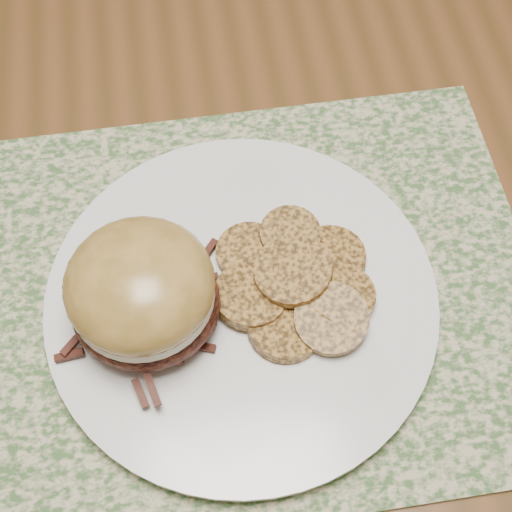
{
  "coord_description": "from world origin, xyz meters",
  "views": [
    {
      "loc": [
        -0.13,
        -0.48,
        1.22
      ],
      "look_at": [
        -0.09,
        -0.25,
        0.79
      ],
      "focal_mm": 50.0,
      "sensor_mm": 36.0,
      "label": 1
    }
  ],
  "objects": [
    {
      "name": "ground",
      "position": [
        0.0,
        0.0,
        0.0
      ],
      "size": [
        3.5,
        3.5,
        0.0
      ],
      "primitive_type": "plane",
      "color": "#56321D",
      "rests_on": "ground"
    },
    {
      "name": "dining_table",
      "position": [
        0.0,
        0.0,
        0.67
      ],
      "size": [
        1.5,
        0.9,
        0.75
      ],
      "color": "brown",
      "rests_on": "ground"
    },
    {
      "name": "placemat",
      "position": [
        -0.11,
        -0.26,
        0.75
      ],
      "size": [
        0.45,
        0.33,
        0.0
      ],
      "primitive_type": "cube",
      "color": "#3E6131",
      "rests_on": "dining_table"
    },
    {
      "name": "dinner_plate",
      "position": [
        -0.1,
        -0.27,
        0.76
      ],
      "size": [
        0.26,
        0.26,
        0.02
      ],
      "primitive_type": "cylinder",
      "color": "white",
      "rests_on": "placemat"
    },
    {
      "name": "pork_sandwich",
      "position": [
        -0.17,
        -0.27,
        0.81
      ],
      "size": [
        0.12,
        0.11,
        0.08
      ],
      "rotation": [
        0.0,
        0.0,
        -0.17
      ],
      "color": "black",
      "rests_on": "dinner_plate"
    },
    {
      "name": "roasted_potatoes",
      "position": [
        -0.06,
        -0.27,
        0.78
      ],
      "size": [
        0.13,
        0.13,
        0.03
      ],
      "color": "#A57230",
      "rests_on": "dinner_plate"
    }
  ]
}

